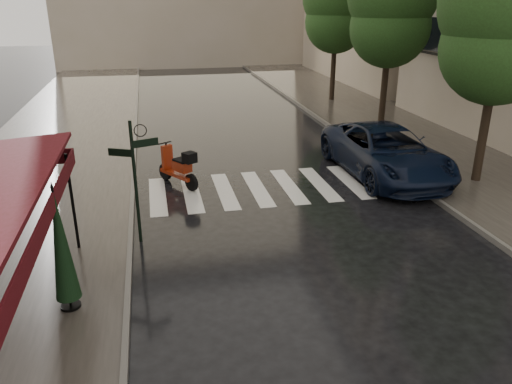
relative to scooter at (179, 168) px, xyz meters
name	(u,v)px	position (x,y,z in m)	size (l,w,h in m)	color
ground	(201,302)	(-0.03, -6.80, -0.61)	(120.00, 120.00, 0.00)	black
sidewalk_near	(58,148)	(-4.53, 5.20, -0.55)	(6.00, 60.00, 0.12)	#38332D
sidewalk_far	(395,129)	(10.22, 5.20, -0.55)	(5.50, 60.00, 0.12)	#38332D
curb_near	(135,143)	(-1.48, 5.20, -0.53)	(0.12, 60.00, 0.16)	#595651
curb_far	(338,132)	(7.42, 5.20, -0.53)	(0.12, 60.00, 0.16)	#595651
crosswalk	(273,187)	(2.94, -0.80, -0.60)	(7.85, 3.20, 0.01)	silver
signpost	(135,173)	(-1.22, -3.80, 1.23)	(1.17, 0.29, 3.10)	black
tree_near	(504,12)	(9.57, -1.80, 4.71)	(3.80, 3.80, 7.99)	black
tree_mid	(392,0)	(9.47, 5.20, 4.99)	(3.80, 3.80, 8.34)	black
tree_far	(337,2)	(9.67, 12.20, 4.85)	(3.80, 3.80, 8.16)	black
scooter	(179,168)	(0.00, 0.00, 0.00)	(1.20, 1.74, 1.31)	black
parked_car	(386,152)	(6.97, -0.40, 0.23)	(2.76, 5.99, 1.67)	black
parasol_back	(61,244)	(-2.55, -6.62, 0.88)	(0.48, 0.48, 2.55)	black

